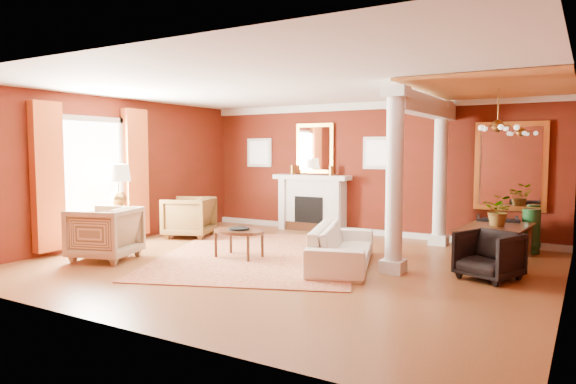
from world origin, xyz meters
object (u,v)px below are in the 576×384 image
Objects in this scene: side_table at (118,191)px; coffee_table at (239,232)px; sofa at (342,239)px; armchair_leopard at (189,215)px; armchair_stripe at (105,231)px; dining_table at (497,234)px.

coffee_table is at bearing 10.57° from side_table.
sofa is 2.30× the size of armchair_leopard.
side_table is at bearing 82.54° from sofa.
sofa is at bearing 57.96° from armchair_leopard.
armchair_leopard is 0.96× the size of armchair_stripe.
armchair_leopard is 0.56× the size of dining_table.
side_table is at bearing -29.94° from armchair_leopard.
dining_table is at bearing -71.30° from sofa.
sofa is at bearing 10.63° from side_table.
armchair_stripe is at bearing -145.72° from coffee_table.
dining_table is (6.06, 0.73, -0.00)m from armchair_leopard.
coffee_table is at bearing 41.48° from armchair_leopard.
side_table reaches higher than armchair_leopard.
coffee_table is 0.57× the size of dining_table.
side_table reaches higher than armchair_stripe.
armchair_leopard is 1.77m from side_table.
armchair_stripe is at bearing 124.34° from dining_table.
armchair_leopard is at bearing 151.64° from coffee_table.
dining_table is at bearing 101.72° from armchair_stripe.
armchair_leopard reaches higher than dining_table.
armchair_leopard is 6.10m from dining_table.
sofa is 1.82m from coffee_table.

